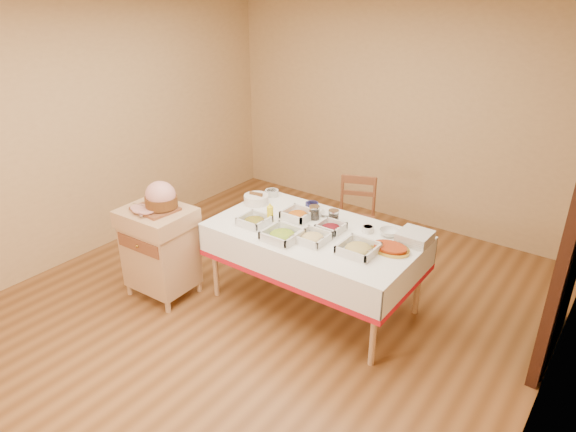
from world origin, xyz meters
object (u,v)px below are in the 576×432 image
Objects in this scene: dining_chair at (355,219)px; mustard_bottle at (270,213)px; preserve_jar_left at (314,213)px; dining_table at (315,247)px; preserve_jar_right at (334,217)px; butcher_cart at (160,247)px; plate_stack at (415,237)px; bread_basket at (256,199)px; brass_platter at (390,248)px; ham_on_board at (160,198)px.

dining_chair is 4.82× the size of mustard_bottle.
mustard_bottle reaches higher than preserve_jar_left.
dining_table is at bearing -81.94° from dining_chair.
preserve_jar_right is at bearing 77.21° from dining_table.
butcher_cart is 2.29m from plate_stack.
plate_stack is (1.21, 0.39, -0.04)m from mustard_bottle.
preserve_jar_left reaches higher than dining_chair.
butcher_cart is 1.08m from mustard_bottle.
preserve_jar_right reaches higher than bread_basket.
dining_chair is 0.87m from preserve_jar_right.
butcher_cart is 1.46m from preserve_jar_left.
brass_platter is (0.64, -0.17, -0.03)m from preserve_jar_right.
plate_stack is at bearing 20.81° from dining_table.
dining_chair is 3.73× the size of bread_basket.
ham_on_board is at bearing -154.46° from plate_stack.
ham_on_board is 1.70× the size of bread_basket.
bread_basket is (-0.83, -0.07, -0.01)m from preserve_jar_right.
dining_chair is 3.44× the size of plate_stack.
brass_platter is (-0.10, -0.25, -0.03)m from plate_stack.
brass_platter is at bearing -15.13° from preserve_jar_right.
preserve_jar_left is at bearing -173.07° from plate_stack.
preserve_jar_left reaches higher than preserve_jar_right.
bread_basket is (-0.78, 0.15, 0.21)m from dining_table.
butcher_cart is at bearing -151.23° from dining_table.
dining_chair is at bearing 56.53° from butcher_cart.
dining_chair reaches higher than plate_stack.
dining_chair reaches higher than brass_platter.
butcher_cart reaches higher than brass_platter.
butcher_cart is 1.62m from preserve_jar_right.
ham_on_board is 1.56× the size of plate_stack.
mustard_bottle is at bearing 35.65° from butcher_cart.
ham_on_board is 2.22m from plate_stack.
dining_table is 9.96× the size of mustard_bottle.
butcher_cart is 3.40× the size of plate_stack.
dining_chair is 1.19m from mustard_bottle.
plate_stack is (0.74, 0.08, -0.01)m from preserve_jar_right.
preserve_jar_left reaches higher than brass_platter.
ham_on_board is at bearing -141.99° from preserve_jar_left.
brass_platter reaches higher than dining_table.
mustard_bottle is 0.44m from bread_basket.
preserve_jar_left is (1.12, 0.87, 0.32)m from butcher_cart.
preserve_jar_left is 0.49× the size of plate_stack.
dining_chair is at bearing 90.56° from preserve_jar_left.
brass_platter is (0.82, -0.14, -0.04)m from preserve_jar_left.
dining_chair is 7.25× the size of preserve_jar_right.
dining_table is at bearing -175.90° from brass_platter.
dining_chair is 1.21m from plate_stack.
bread_basket is 1.47m from brass_platter.
dining_table is 7.72× the size of bread_basket.
preserve_jar_right is at bearing 33.57° from mustard_bottle.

